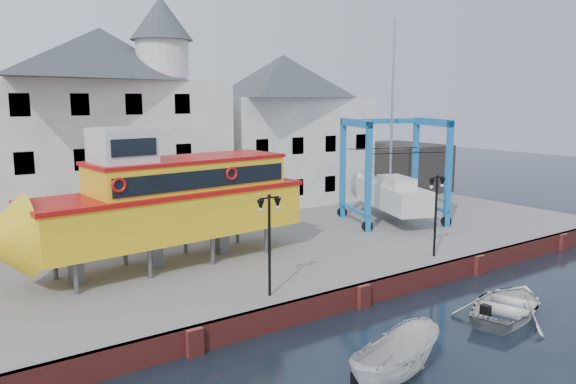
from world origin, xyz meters
TOP-DOWN VIEW (x-y plane):
  - ground at (0.00, 0.00)m, footprint 140.00×140.00m
  - hardstanding at (0.00, 11.00)m, footprint 44.00×22.00m
  - quay_wall at (-0.00, 0.10)m, footprint 44.00×0.47m
  - building_white_main at (-4.87, 18.39)m, footprint 14.00×8.30m
  - building_white_right at (9.00, 19.00)m, footprint 12.00×8.00m
  - shed_dark at (19.00, 17.00)m, footprint 8.00×7.00m
  - lamp_post_left at (-4.00, 1.20)m, footprint 1.12×0.32m
  - lamp_post_right at (6.00, 1.20)m, footprint 1.12×0.32m
  - tour_boat at (-6.27, 7.52)m, footprint 15.53×4.86m
  - travel_lift at (10.40, 8.92)m, footprint 7.20×8.68m
  - motorboat_a at (-3.53, -5.38)m, footprint 4.55×2.47m
  - motorboat_b at (4.45, -4.16)m, footprint 5.99×5.01m

SIDE VIEW (x-z plane):
  - ground at x=0.00m, z-range 0.00..0.00m
  - motorboat_a at x=-3.53m, z-range -0.83..0.83m
  - motorboat_b at x=4.45m, z-range -0.53..0.53m
  - hardstanding at x=0.00m, z-range 0.00..1.00m
  - quay_wall at x=0.00m, z-range 0.00..1.00m
  - shed_dark at x=19.00m, z-range 1.00..5.00m
  - travel_lift at x=10.40m, z-range -3.25..9.53m
  - tour_boat at x=-6.27m, z-range 0.81..7.47m
  - lamp_post_left at x=-4.00m, z-range 2.07..6.27m
  - lamp_post_right at x=6.00m, z-range 2.07..6.27m
  - building_white_right at x=9.00m, z-range 1.00..12.20m
  - building_white_main at x=-4.87m, z-range 0.34..14.34m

